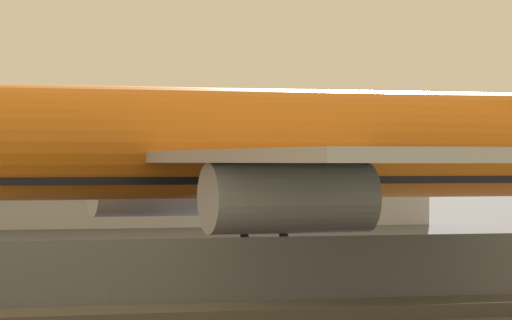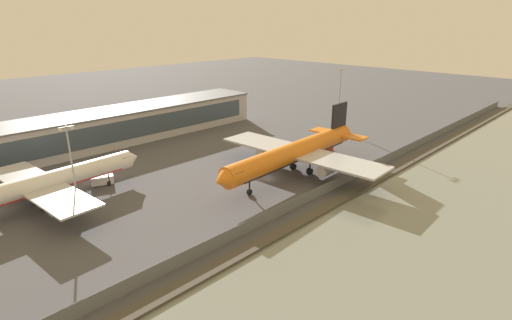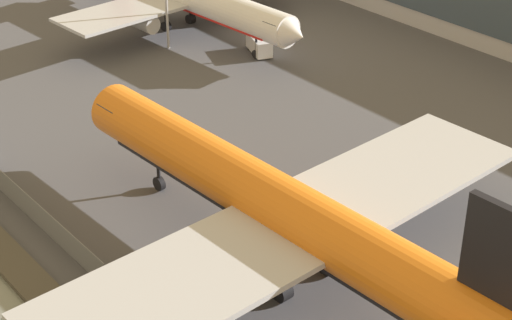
# 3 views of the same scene
# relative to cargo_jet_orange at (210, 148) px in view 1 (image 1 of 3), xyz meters

# --- Properties ---
(ground_plane) EXTENTS (500.00, 500.00, 0.00)m
(ground_plane) POSITION_rel_cargo_jet_orange_xyz_m (-7.25, 3.07, -6.02)
(ground_plane) COLOR #4C4C51
(shoreline_seawall) EXTENTS (320.00, 3.00, 0.50)m
(shoreline_seawall) POSITION_rel_cargo_jet_orange_xyz_m (-7.25, -17.43, -5.77)
(shoreline_seawall) COLOR #474238
(shoreline_seawall) RESTS_ON ground
(perimeter_fence) EXTENTS (280.00, 0.10, 2.59)m
(perimeter_fence) POSITION_rel_cargo_jet_orange_xyz_m (-7.25, -12.93, -4.72)
(perimeter_fence) COLOR slate
(perimeter_fence) RESTS_ON ground
(cargo_jet_orange) EXTENTS (54.72, 46.94, 15.77)m
(cargo_jet_orange) POSITION_rel_cargo_jet_orange_xyz_m (0.00, 0.00, 0.00)
(cargo_jet_orange) COLOR orange
(cargo_jet_orange) RESTS_ON ground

